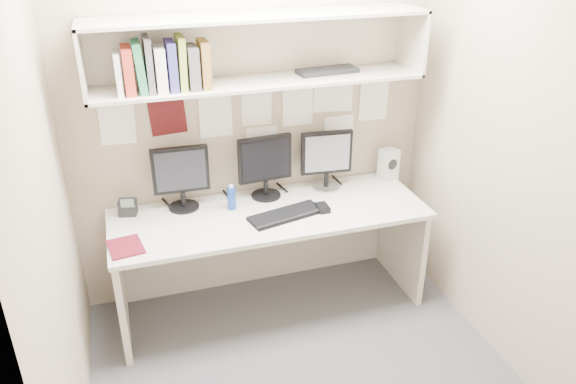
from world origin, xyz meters
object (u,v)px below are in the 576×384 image
object	(u,v)px
desk	(270,259)
speaker	(389,164)
monitor_right	(327,157)
keyboard	(286,215)
monitor_center	(265,164)
desk_phone	(128,207)
maroon_notebook	(126,247)
monitor_left	(181,175)

from	to	relation	value
desk	speaker	world-z (taller)	speaker
monitor_right	keyboard	size ratio (longest dim) A/B	0.86
monitor_center	desk_phone	size ratio (longest dim) A/B	3.28
monitor_center	speaker	bearing A→B (deg)	-4.15
desk_phone	maroon_notebook	bearing A→B (deg)	-82.91
desk	monitor_right	bearing A→B (deg)	25.22
speaker	maroon_notebook	distance (m)	1.88
keyboard	desk_phone	bearing A→B (deg)	147.59
monitor_left	maroon_notebook	distance (m)	0.60
monitor_center	keyboard	world-z (taller)	monitor_center
monitor_center	speaker	xyz separation A→B (m)	(0.90, 0.00, -0.12)
monitor_right	maroon_notebook	world-z (taller)	monitor_right
monitor_center	keyboard	distance (m)	0.39
desk	monitor_center	xyz separation A→B (m)	(0.04, 0.22, 0.60)
monitor_left	monitor_center	world-z (taller)	monitor_center
monitor_right	desk_phone	distance (m)	1.34
maroon_notebook	desk_phone	bearing A→B (deg)	75.33
keyboard	speaker	xyz separation A→B (m)	(0.86, 0.32, 0.10)
desk	maroon_notebook	xyz separation A→B (m)	(-0.90, -0.18, 0.37)
speaker	keyboard	bearing A→B (deg)	-173.82
monitor_left	monitor_right	distance (m)	0.98
monitor_center	monitor_right	world-z (taller)	monitor_center
keyboard	maroon_notebook	xyz separation A→B (m)	(-0.98, -0.08, -0.01)
monitor_left	maroon_notebook	world-z (taller)	monitor_left
keyboard	desk	bearing A→B (deg)	115.66
desk	keyboard	world-z (taller)	keyboard
speaker	monitor_right	bearing A→B (deg)	166.19
desk	monitor_left	bearing A→B (deg)	156.83
monitor_left	desk_phone	world-z (taller)	monitor_left
monitor_left	keyboard	xyz separation A→B (m)	(0.59, -0.32, -0.22)
maroon_notebook	keyboard	bearing A→B (deg)	-4.31
monitor_left	maroon_notebook	xyz separation A→B (m)	(-0.39, -0.40, -0.22)
monitor_center	desk_phone	distance (m)	0.91
monitor_center	maroon_notebook	xyz separation A→B (m)	(-0.93, -0.40, -0.23)
keyboard	monitor_center	bearing A→B (deg)	84.33
keyboard	monitor_right	bearing A→B (deg)	25.81
monitor_left	monitor_right	world-z (taller)	monitor_left
monitor_right	maroon_notebook	bearing A→B (deg)	-158.63
monitor_center	monitor_right	xyz separation A→B (m)	(0.43, 0.00, -0.01)
keyboard	monitor_left	bearing A→B (deg)	138.44
monitor_left	desk_phone	size ratio (longest dim) A/B	3.23
maroon_notebook	desk_phone	world-z (taller)	desk_phone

